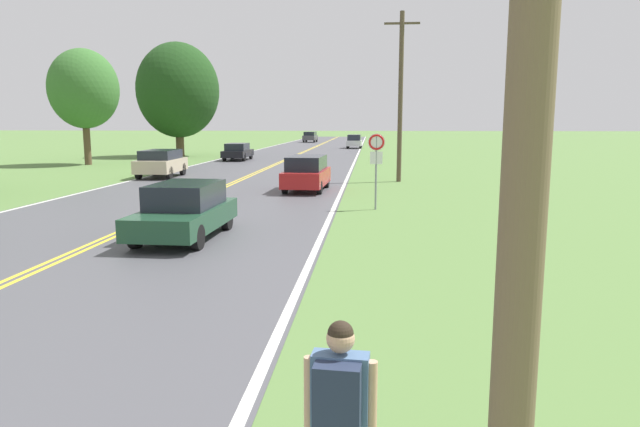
{
  "coord_description": "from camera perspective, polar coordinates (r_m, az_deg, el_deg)",
  "views": [
    {
      "loc": [
        7.06,
        -1.71,
        3.11
      ],
      "look_at": [
        6.0,
        9.94,
        1.22
      ],
      "focal_mm": 32.0,
      "sensor_mm": 36.0,
      "label": 1
    }
  ],
  "objects": [
    {
      "name": "hitchhiker_person",
      "position": [
        4.52,
        1.96,
        -18.52
      ],
      "size": [
        0.56,
        0.42,
        1.65
      ],
      "rotation": [
        0.0,
        0.0,
        1.49
      ],
      "color": "navy",
      "rests_on": "ground"
    },
    {
      "name": "traffic_sign",
      "position": [
        20.28,
        5.66,
        6.1
      ],
      "size": [
        0.6,
        0.1,
        2.7
      ],
      "color": "gray",
      "rests_on": "ground"
    },
    {
      "name": "utility_pole_midground",
      "position": [
        30.19,
        8.05,
        11.64
      ],
      "size": [
        1.8,
        0.24,
        8.62
      ],
      "color": "brown",
      "rests_on": "ground"
    },
    {
      "name": "tree_left_verge",
      "position": [
        53.74,
        -14.02,
        11.86
      ],
      "size": [
        7.32,
        7.32,
        10.12
      ],
      "color": "brown",
      "rests_on": "ground"
    },
    {
      "name": "tree_mid_treeline",
      "position": [
        45.22,
        -22.56,
        11.42
      ],
      "size": [
        4.93,
        4.93,
        8.29
      ],
      "color": "brown",
      "rests_on": "ground"
    },
    {
      "name": "car_dark_green_sedan_nearest",
      "position": [
        15.71,
        -13.35,
        0.31
      ],
      "size": [
        1.87,
        4.33,
        1.49
      ],
      "rotation": [
        0.0,
        0.0,
        -1.59
      ],
      "color": "black",
      "rests_on": "ground"
    },
    {
      "name": "car_red_van_approaching",
      "position": [
        25.93,
        -1.34,
        4.11
      ],
      "size": [
        1.9,
        4.17,
        1.58
      ],
      "rotation": [
        0.0,
        0.0,
        -1.62
      ],
      "color": "black",
      "rests_on": "ground"
    },
    {
      "name": "car_champagne_hatchback_mid_near",
      "position": [
        33.54,
        -15.61,
        4.94
      ],
      "size": [
        2.06,
        4.06,
        1.55
      ],
      "rotation": [
        0.0,
        0.0,
        1.61
      ],
      "color": "black",
      "rests_on": "ground"
    },
    {
      "name": "car_black_sedan_mid_far",
      "position": [
        47.2,
        -8.24,
        6.17
      ],
      "size": [
        1.82,
        4.39,
        1.39
      ],
      "rotation": [
        0.0,
        0.0,
        1.58
      ],
      "color": "black",
      "rests_on": "ground"
    },
    {
      "name": "car_silver_hatchback_receding",
      "position": [
        68.21,
        3.45,
        7.24
      ],
      "size": [
        1.78,
        3.74,
        1.61
      ],
      "rotation": [
        0.0,
        0.0,
        -1.59
      ],
      "color": "black",
      "rests_on": "ground"
    },
    {
      "name": "car_dark_grey_suv_distant",
      "position": [
        88.55,
        -0.99,
        7.7
      ],
      "size": [
        2.02,
        4.17,
        1.61
      ],
      "rotation": [
        0.0,
        0.0,
        1.53
      ],
      "color": "black",
      "rests_on": "ground"
    }
  ]
}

